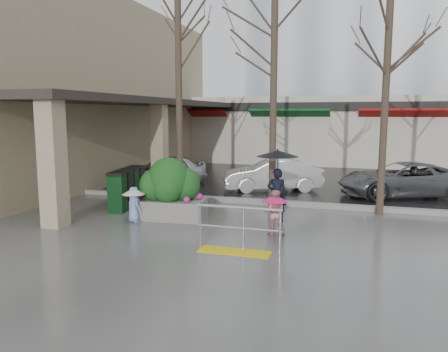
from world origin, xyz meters
The scene contains 20 objects.
ground centered at (0.00, 0.00, 0.00)m, with size 120.00×120.00×0.00m, color #51514F.
street_asphalt centered at (0.00, 22.00, 0.01)m, with size 120.00×36.00×0.01m, color black.
curb centered at (0.00, 4.00, 0.07)m, with size 120.00×0.30×0.15m, color gray.
near_building centered at (-9.00, 8.00, 4.00)m, with size 6.00×18.00×8.00m, color tan.
canopy_slab centered at (-4.80, 8.00, 3.62)m, with size 2.80×18.00×0.25m, color #2D2823.
pillar_front centered at (-3.90, -0.50, 1.75)m, with size 0.55×0.55×3.50m, color tan.
pillar_back centered at (-3.90, 6.00, 1.75)m, with size 0.55×0.55×3.50m, color tan.
storefront_row centered at (2.00, 17.97, 2.01)m, with size 34.00×6.74×4.00m.
handrail centered at (1.36, -1.20, 0.38)m, with size 1.90×0.50×1.03m.
tree_west centered at (-2.00, 3.60, 5.08)m, with size 3.20×3.20×6.80m.
tree_midwest centered at (1.20, 3.60, 5.23)m, with size 3.20×3.20×7.00m.
tree_mideast centered at (4.50, 3.60, 4.86)m, with size 3.20×3.20×6.50m.
woman centered at (1.67, 1.86, 1.29)m, with size 1.20×1.20×2.06m.
child_pink centered at (1.87, 0.43, 0.65)m, with size 0.67×0.67×1.14m.
child_blue centered at (-2.14, 0.59, 0.62)m, with size 0.64×0.64×1.01m.
planter centered at (-1.33, 1.23, 0.85)m, with size 2.12×1.24×1.78m.
news_boxes centered at (-3.33, 2.34, 0.62)m, with size 0.84×2.27×1.24m.
car_a centered at (-4.21, 7.08, 0.63)m, with size 1.49×3.70×1.26m, color #A6A7AB.
car_b centered at (0.62, 6.69, 0.63)m, with size 1.33×3.82×1.26m, color silver.
car_c centered at (5.38, 6.83, 0.63)m, with size 2.09×4.53×1.26m, color #5C5D64.
Camera 1 is at (3.81, -10.11, 3.02)m, focal length 35.00 mm.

